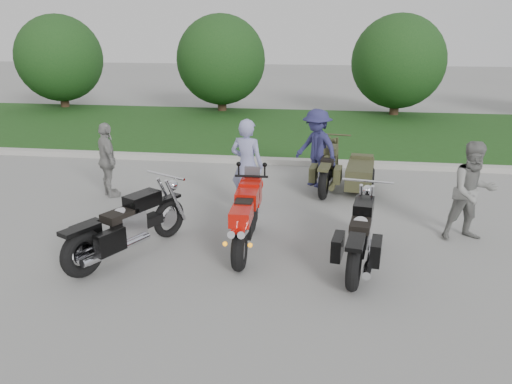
# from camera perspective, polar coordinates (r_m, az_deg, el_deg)

# --- Properties ---
(ground) EXTENTS (80.00, 80.00, 0.00)m
(ground) POSITION_cam_1_polar(r_m,az_deg,el_deg) (7.97, -2.33, -8.28)
(ground) COLOR gray
(ground) RESTS_ON ground
(curb) EXTENTS (60.00, 0.30, 0.15)m
(curb) POSITION_cam_1_polar(r_m,az_deg,el_deg) (13.52, 2.18, 3.55)
(curb) COLOR #AFACA4
(curb) RESTS_ON ground
(grass_strip) EXTENTS (60.00, 8.00, 0.14)m
(grass_strip) POSITION_cam_1_polar(r_m,az_deg,el_deg) (17.54, 3.59, 7.05)
(grass_strip) COLOR #22551D
(grass_strip) RESTS_ON ground
(tree_far_left) EXTENTS (3.60, 3.60, 4.00)m
(tree_far_left) POSITION_cam_1_polar(r_m,az_deg,el_deg) (23.43, -21.54, 14.03)
(tree_far_left) COLOR #3F2B1C
(tree_far_left) RESTS_ON ground
(tree_mid_left) EXTENTS (3.60, 3.60, 4.00)m
(tree_mid_left) POSITION_cam_1_polar(r_m,az_deg,el_deg) (20.97, -4.00, 14.83)
(tree_mid_left) COLOR #3F2B1C
(tree_mid_left) RESTS_ON ground
(tree_mid_right) EXTENTS (3.60, 3.60, 4.00)m
(tree_mid_right) POSITION_cam_1_polar(r_m,az_deg,el_deg) (20.70, 15.95, 14.13)
(tree_mid_right) COLOR #3F2B1C
(tree_mid_right) RESTS_ON ground
(sportbike_red) EXTENTS (0.37, 2.16, 1.03)m
(sportbike_red) POSITION_cam_1_polar(r_m,az_deg,el_deg) (8.20, -1.19, -2.83)
(sportbike_red) COLOR black
(sportbike_red) RESTS_ON ground
(cruiser_left) EXTENTS (1.29, 2.32, 0.97)m
(cruiser_left) POSITION_cam_1_polar(r_m,az_deg,el_deg) (8.27, -14.83, -4.09)
(cruiser_left) COLOR black
(cruiser_left) RESTS_ON ground
(cruiser_right) EXTENTS (0.56, 2.43, 0.94)m
(cruiser_right) POSITION_cam_1_polar(r_m,az_deg,el_deg) (7.89, 11.82, -5.12)
(cruiser_right) COLOR black
(cruiser_right) RESTS_ON ground
(cruiser_sidecar) EXTENTS (1.30, 2.37, 0.91)m
(cruiser_sidecar) POSITION_cam_1_polar(r_m,az_deg,el_deg) (11.43, 10.32, 2.23)
(cruiser_sidecar) COLOR black
(cruiser_sidecar) RESTS_ON ground
(person_stripe) EXTENTS (0.78, 0.61, 1.88)m
(person_stripe) POSITION_cam_1_polar(r_m,az_deg,el_deg) (9.87, -1.03, 3.01)
(person_stripe) COLOR #8D90BF
(person_stripe) RESTS_ON ground
(person_grey) EXTENTS (0.99, 0.85, 1.75)m
(person_grey) POSITION_cam_1_polar(r_m,az_deg,el_deg) (9.31, 23.51, 0.02)
(person_grey) COLOR gray
(person_grey) RESTS_ON ground
(person_denim) EXTENTS (1.32, 1.26, 1.80)m
(person_denim) POSITION_cam_1_polar(r_m,az_deg,el_deg) (11.55, 6.94, 4.99)
(person_denim) COLOR navy
(person_denim) RESTS_ON ground
(person_back) EXTENTS (0.91, 1.00, 1.63)m
(person_back) POSITION_cam_1_polar(r_m,az_deg,el_deg) (11.22, -16.61, 3.50)
(person_back) COLOR gray
(person_back) RESTS_ON ground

